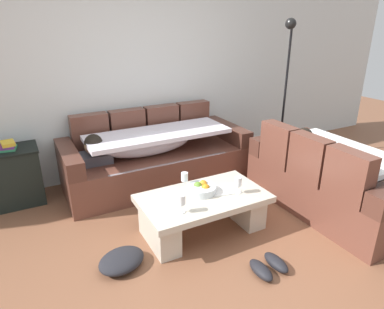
# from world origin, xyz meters

# --- Properties ---
(ground_plane) EXTENTS (14.00, 14.00, 0.00)m
(ground_plane) POSITION_xyz_m (0.00, 0.00, 0.00)
(ground_plane) COLOR brown
(back_wall) EXTENTS (9.00, 0.10, 2.70)m
(back_wall) POSITION_xyz_m (0.00, 2.15, 1.35)
(back_wall) COLOR silver
(back_wall) RESTS_ON ground_plane
(couch_along_wall) EXTENTS (2.24, 0.92, 0.88)m
(couch_along_wall) POSITION_xyz_m (0.04, 1.62, 0.33)
(couch_along_wall) COLOR brown
(couch_along_wall) RESTS_ON ground_plane
(couch_near_window) EXTENTS (0.92, 1.72, 0.88)m
(couch_near_window) POSITION_xyz_m (1.46, 0.14, 0.33)
(couch_near_window) COLOR brown
(couch_near_window) RESTS_ON ground_plane
(coffee_table) EXTENTS (1.20, 0.68, 0.38)m
(coffee_table) POSITION_xyz_m (0.04, 0.39, 0.24)
(coffee_table) COLOR beige
(coffee_table) RESTS_ON ground_plane
(fruit_bowl) EXTENTS (0.28, 0.28, 0.10)m
(fruit_bowl) POSITION_xyz_m (0.06, 0.46, 0.42)
(fruit_bowl) COLOR silver
(fruit_bowl) RESTS_ON coffee_table
(wine_glass_near_left) EXTENTS (0.07, 0.07, 0.17)m
(wine_glass_near_left) POSITION_xyz_m (-0.27, 0.23, 0.50)
(wine_glass_near_left) COLOR silver
(wine_glass_near_left) RESTS_ON coffee_table
(wine_glass_near_right) EXTENTS (0.07, 0.07, 0.17)m
(wine_glass_near_right) POSITION_xyz_m (0.36, 0.29, 0.50)
(wine_glass_near_right) COLOR silver
(wine_glass_near_right) RESTS_ON coffee_table
(wine_glass_far_back) EXTENTS (0.07, 0.07, 0.17)m
(wine_glass_far_back) POSITION_xyz_m (-0.04, 0.62, 0.50)
(wine_glass_far_back) COLOR silver
(wine_glass_far_back) RESTS_ON coffee_table
(open_magazine) EXTENTS (0.31, 0.26, 0.01)m
(open_magazine) POSITION_xyz_m (0.28, 0.40, 0.39)
(open_magazine) COLOR white
(open_magazine) RESTS_ON coffee_table
(side_cabinet) EXTENTS (0.72, 0.44, 0.64)m
(side_cabinet) POSITION_xyz_m (-1.60, 1.85, 0.32)
(side_cabinet) COLOR black
(side_cabinet) RESTS_ON ground_plane
(book_stack_on_cabinet) EXTENTS (0.19, 0.21, 0.09)m
(book_stack_on_cabinet) POSITION_xyz_m (-1.52, 1.85, 0.68)
(book_stack_on_cabinet) COLOR #338C59
(book_stack_on_cabinet) RESTS_ON side_cabinet
(floor_lamp) EXTENTS (0.33, 0.31, 1.95)m
(floor_lamp) POSITION_xyz_m (1.95, 1.48, 1.12)
(floor_lamp) COLOR black
(floor_lamp) RESTS_ON ground_plane
(pair_of_shoes) EXTENTS (0.30, 0.29, 0.09)m
(pair_of_shoes) POSITION_xyz_m (0.23, -0.37, 0.04)
(pair_of_shoes) COLOR black
(pair_of_shoes) RESTS_ON ground_plane
(crumpled_garment) EXTENTS (0.49, 0.44, 0.12)m
(crumpled_garment) POSITION_xyz_m (-0.82, 0.25, 0.06)
(crumpled_garment) COLOR #232328
(crumpled_garment) RESTS_ON ground_plane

